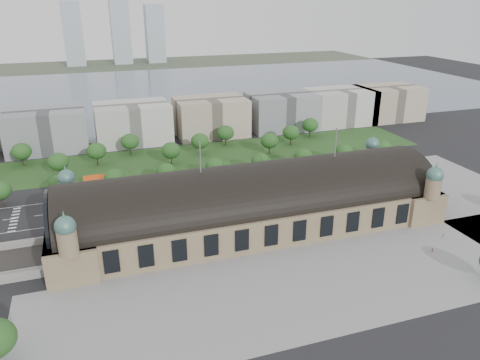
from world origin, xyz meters
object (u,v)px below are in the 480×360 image
object	(u,v)px
traffic_car_2	(133,209)
traffic_car_3	(163,192)
parked_car_2	(85,221)
traffic_car_6	(360,181)
bus_west	(195,198)
traffic_car_4	(213,199)
parked_car_0	(106,222)
pedestrian_0	(443,236)
traffic_car_1	(55,209)
parked_car_4	(151,216)
parked_car_5	(131,215)
pedestrian_1	(432,250)
parked_car_3	(111,221)
parked_car_6	(175,213)
traffic_car_5	(286,178)
bus_mid	(230,195)
petrol_station	(101,179)
bus_east	(260,193)
parked_car_1	(52,226)

from	to	relation	value
traffic_car_2	traffic_car_3	size ratio (longest dim) A/B	1.24
parked_car_2	traffic_car_6	bearing A→B (deg)	52.04
traffic_car_6	bus_west	bearing A→B (deg)	-84.75
traffic_car_4	parked_car_0	xyz separation A→B (m)	(-46.95, -7.82, 0.09)
traffic_car_6	pedestrian_0	distance (m)	59.85
traffic_car_2	traffic_car_1	bearing A→B (deg)	-106.95
parked_car_4	parked_car_5	xyz separation A→B (m)	(-7.72, 3.66, -0.04)
pedestrian_1	traffic_car_4	bearing A→B (deg)	54.42
parked_car_3	parked_car_6	bearing A→B (deg)	54.79
traffic_car_5	traffic_car_6	size ratio (longest dim) A/B	0.92
traffic_car_2	bus_west	bearing A→B (deg)	92.41
traffic_car_1	bus_mid	bearing A→B (deg)	-100.93
parked_car_2	parked_car_3	distance (m)	10.55
parked_car_2	parked_car_6	bearing A→B (deg)	44.39
petrol_station	bus_east	world-z (taller)	petrol_station
parked_car_1	pedestrian_0	size ratio (longest dim) A/B	3.00
traffic_car_6	traffic_car_3	bearing A→B (deg)	-92.72
petrol_station	parked_car_4	size ratio (longest dim) A/B	3.06
parked_car_3	bus_east	distance (m)	66.91
traffic_car_4	pedestrian_1	xyz separation A→B (m)	(62.14, -68.54, 0.16)
petrol_station	bus_mid	size ratio (longest dim) A/B	1.34
traffic_car_5	parked_car_1	xyz separation A→B (m)	(-109.01, -18.42, -0.07)
petrol_station	parked_car_1	xyz separation A→B (m)	(-21.14, -40.28, -2.24)
parked_car_6	bus_mid	size ratio (longest dim) A/B	0.48
parked_car_0	parked_car_6	size ratio (longest dim) A/B	0.92
traffic_car_4	parked_car_6	size ratio (longest dim) A/B	0.78
traffic_car_4	parked_car_4	distance (m)	30.15
traffic_car_3	parked_car_0	distance (m)	35.59
parked_car_0	bus_east	distance (m)	68.97
traffic_car_5	pedestrian_0	size ratio (longest dim) A/B	2.79
parked_car_4	pedestrian_1	bearing A→B (deg)	18.77
traffic_car_6	traffic_car_5	bearing A→B (deg)	-107.96
traffic_car_5	parked_car_3	world-z (taller)	parked_car_3
parked_car_0	bus_east	bearing A→B (deg)	64.57
bus_east	pedestrian_1	world-z (taller)	bus_east
bus_west	traffic_car_5	bearing A→B (deg)	-71.61
traffic_car_2	traffic_car_4	distance (m)	35.12
parked_car_1	pedestrian_1	xyz separation A→B (m)	(129.47, -64.21, 0.11)
petrol_station	parked_car_6	world-z (taller)	petrol_station
bus_west	parked_car_2	bearing A→B (deg)	101.23
petrol_station	traffic_car_6	size ratio (longest dim) A/B	2.71
parked_car_2	traffic_car_3	bearing A→B (deg)	79.94
traffic_car_5	parked_car_6	xyz separation A→B (m)	(-60.74, -22.42, -0.06)
parked_car_6	pedestrian_0	size ratio (longest dim) A/B	2.92
parked_car_5	parked_car_3	bearing A→B (deg)	-91.82
parked_car_3	traffic_car_3	bearing A→B (deg)	98.86
parked_car_6	traffic_car_1	bearing A→B (deg)	-149.12
petrol_station	bus_east	xyz separation A→B (m)	(67.99, -38.28, -1.17)
parked_car_0	traffic_car_2	bearing A→B (deg)	96.41
traffic_car_2	bus_west	distance (m)	27.41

